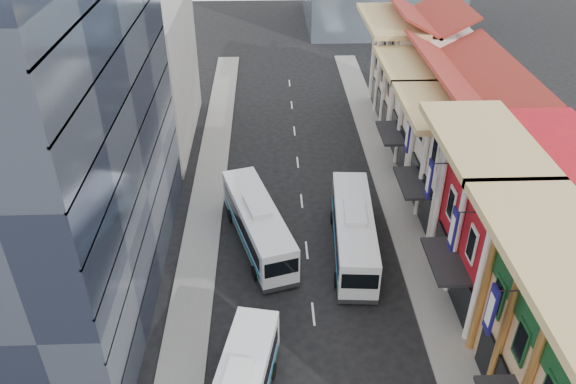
{
  "coord_description": "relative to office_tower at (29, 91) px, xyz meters",
  "views": [
    {
      "loc": [
        -2.77,
        -12.79,
        28.0
      ],
      "look_at": [
        -1.48,
        22.22,
        5.37
      ],
      "focal_mm": 35.0,
      "sensor_mm": 36.0,
      "label": 1
    }
  ],
  "objects": [
    {
      "name": "sidewalk_right",
      "position": [
        25.5,
        3.0,
        -14.93
      ],
      "size": [
        3.0,
        90.0,
        0.15
      ],
      "primitive_type": "cube",
      "color": "slate",
      "rests_on": "ground"
    },
    {
      "name": "sidewalk_left",
      "position": [
        8.5,
        3.0,
        -14.93
      ],
      "size": [
        3.0,
        90.0,
        0.15
      ],
      "primitive_type": "cube",
      "color": "slate",
      "rests_on": "ground"
    },
    {
      "name": "shophouse_red",
      "position": [
        31.0,
        -2.0,
        -9.0
      ],
      "size": [
        8.0,
        10.0,
        12.0
      ],
      "primitive_type": "cube",
      "color": "#AE131C",
      "rests_on": "ground"
    },
    {
      "name": "shophouse_cream_near",
      "position": [
        31.0,
        7.5,
        -10.0
      ],
      "size": [
        8.0,
        9.0,
        10.0
      ],
      "primitive_type": "cube",
      "color": "silver",
      "rests_on": "ground"
    },
    {
      "name": "shophouse_cream_mid",
      "position": [
        31.0,
        16.5,
        -10.0
      ],
      "size": [
        8.0,
        9.0,
        10.0
      ],
      "primitive_type": "cube",
      "color": "silver",
      "rests_on": "ground"
    },
    {
      "name": "shophouse_cream_far",
      "position": [
        31.0,
        27.0,
        -9.5
      ],
      "size": [
        8.0,
        12.0,
        11.0
      ],
      "primitive_type": "cube",
      "color": "silver",
      "rests_on": "ground"
    },
    {
      "name": "office_tower",
      "position": [
        0.0,
        0.0,
        0.0
      ],
      "size": [
        12.0,
        26.0,
        30.0
      ],
      "primitive_type": "cube",
      "color": "#384159",
      "rests_on": "ground"
    },
    {
      "name": "office_block_far",
      "position": [
        1.0,
        23.0,
        -8.0
      ],
      "size": [
        10.0,
        18.0,
        14.0
      ],
      "primitive_type": "cube",
      "color": "gray",
      "rests_on": "ground"
    },
    {
      "name": "bus_left_far",
      "position": [
        13.16,
        4.01,
        -13.03
      ],
      "size": [
        6.23,
        12.6,
        3.94
      ],
      "primitive_type": null,
      "rotation": [
        0.0,
        0.0,
        0.29
      ],
      "color": "silver",
      "rests_on": "ground"
    },
    {
      "name": "bus_right",
      "position": [
        20.56,
        2.72,
        -13.0
      ],
      "size": [
        3.75,
        12.62,
        3.99
      ],
      "primitive_type": null,
      "rotation": [
        0.0,
        0.0,
        -0.07
      ],
      "color": "silver",
      "rests_on": "ground"
    }
  ]
}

